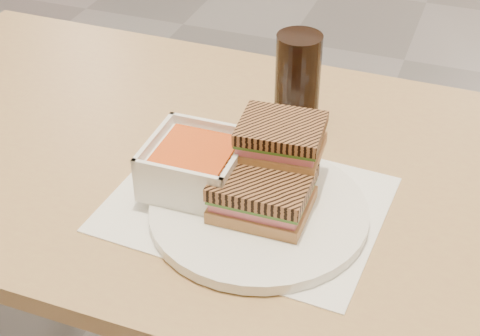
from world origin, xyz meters
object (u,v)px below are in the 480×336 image
(soup_bowl, at_px, (196,167))
(panini_lower, at_px, (262,194))
(main_table, at_px, (197,210))
(cola_glass, at_px, (298,80))
(plate, at_px, (259,212))

(soup_bowl, relative_size, panini_lower, 1.02)
(main_table, relative_size, soup_bowl, 9.18)
(main_table, relative_size, cola_glass, 7.77)
(main_table, height_order, panini_lower, panini_lower)
(main_table, xyz_separation_m, cola_glass, (0.12, 0.14, 0.19))
(panini_lower, distance_m, cola_glass, 0.26)
(main_table, bearing_deg, panini_lower, -37.64)
(plate, relative_size, soup_bowl, 2.29)
(plate, height_order, soup_bowl, soup_bowl)
(plate, bearing_deg, panini_lower, -26.92)
(soup_bowl, bearing_deg, panini_lower, -12.17)
(plate, bearing_deg, cola_glass, 95.18)
(plate, distance_m, panini_lower, 0.04)
(soup_bowl, height_order, cola_glass, cola_glass)
(main_table, relative_size, panini_lower, 9.39)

